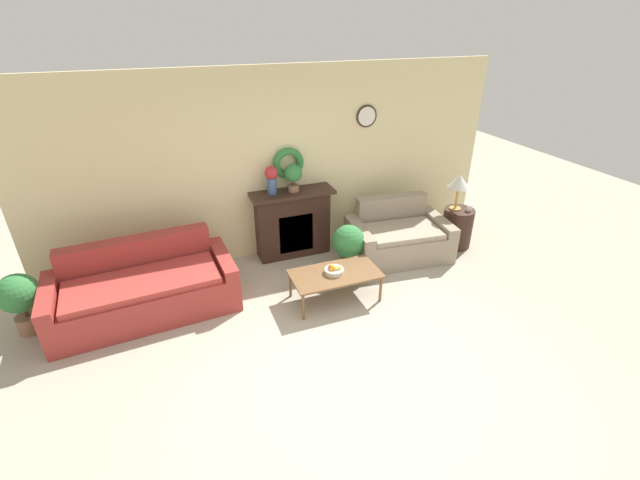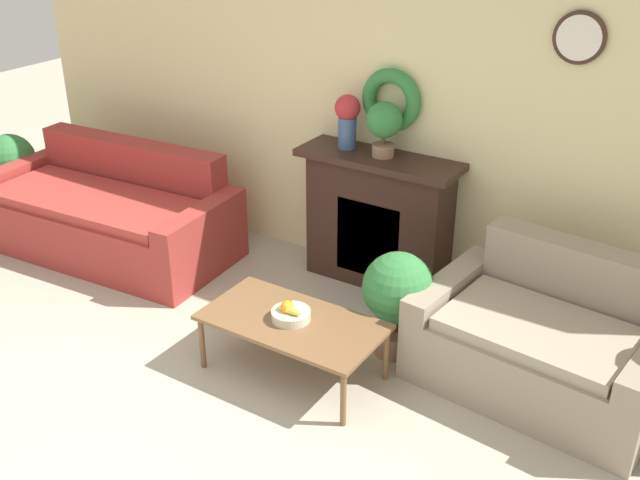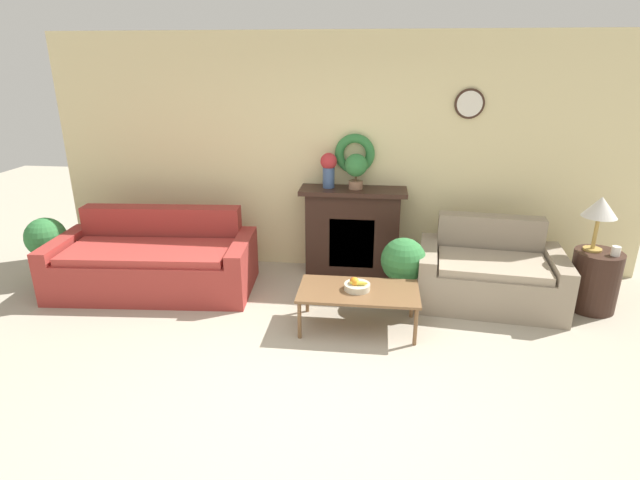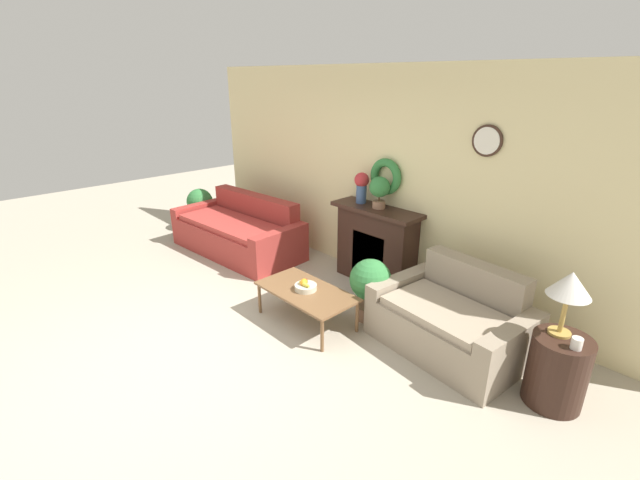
{
  "view_description": "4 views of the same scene",
  "coord_description": "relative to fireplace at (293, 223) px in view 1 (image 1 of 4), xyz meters",
  "views": [
    {
      "loc": [
        -1.54,
        -2.93,
        3.25
      ],
      "look_at": [
        0.13,
        1.44,
        0.78
      ],
      "focal_mm": 24.0,
      "sensor_mm": 36.0,
      "label": 1
    },
    {
      "loc": [
        2.48,
        -1.93,
        2.85
      ],
      "look_at": [
        0.26,
        1.56,
        0.8
      ],
      "focal_mm": 42.0,
      "sensor_mm": 36.0,
      "label": 2
    },
    {
      "loc": [
        0.38,
        -2.96,
        2.4
      ],
      "look_at": [
        -0.12,
        1.46,
        0.79
      ],
      "focal_mm": 28.0,
      "sensor_mm": 36.0,
      "label": 3
    },
    {
      "loc": [
        3.36,
        -1.49,
        2.56
      ],
      "look_at": [
        0.22,
        1.48,
        0.9
      ],
      "focal_mm": 24.0,
      "sensor_mm": 36.0,
      "label": 4
    }
  ],
  "objects": [
    {
      "name": "couch_left",
      "position": [
        -2.12,
        -0.7,
        -0.21
      ],
      "size": [
        2.19,
        1.13,
        0.84
      ],
      "rotation": [
        0.0,
        0.0,
        0.07
      ],
      "color": "#9E332D",
      "rests_on": "ground_plane"
    },
    {
      "name": "loveseat_right",
      "position": [
        1.46,
        -0.59,
        -0.22
      ],
      "size": [
        1.53,
        1.08,
        0.83
      ],
      "rotation": [
        0.0,
        0.0,
        -0.1
      ],
      "color": "gray",
      "rests_on": "ground_plane"
    },
    {
      "name": "wall_back",
      "position": [
        -0.13,
        0.21,
        0.83
      ],
      "size": [
        6.8,
        0.17,
        2.7
      ],
      "color": "beige",
      "rests_on": "ground_plane"
    },
    {
      "name": "fruit_bowl",
      "position": [
        0.11,
        -1.32,
        -0.08
      ],
      "size": [
        0.24,
        0.24,
        0.12
      ],
      "color": "beige",
      "rests_on": "coffee_table"
    },
    {
      "name": "side_table_by_loveseat",
      "position": [
        2.47,
        -0.67,
        -0.21
      ],
      "size": [
        0.46,
        0.46,
        0.62
      ],
      "color": "#331E16",
      "rests_on": "ground_plane"
    },
    {
      "name": "mug",
      "position": [
        2.57,
        -0.75,
        0.14
      ],
      "size": [
        0.08,
        0.08,
        0.09
      ],
      "color": "silver",
      "rests_on": "side_table_by_loveseat"
    },
    {
      "name": "vase_on_mantel_left",
      "position": [
        -0.28,
        0.01,
        0.73
      ],
      "size": [
        0.19,
        0.19,
        0.39
      ],
      "color": "#3D5684",
      "rests_on": "fireplace"
    },
    {
      "name": "potted_plant_floor_by_loveseat",
      "position": [
        0.56,
        -0.77,
        -0.09
      ],
      "size": [
        0.46,
        0.46,
        0.71
      ],
      "color": "#8E664C",
      "rests_on": "ground_plane"
    },
    {
      "name": "ground_plane",
      "position": [
        -0.13,
        -2.56,
        -0.52
      ],
      "size": [
        16.0,
        16.0,
        0.0
      ],
      "primitive_type": "plane",
      "color": "#ADA38E"
    },
    {
      "name": "potted_plant_on_mantel",
      "position": [
        0.02,
        -0.01,
        0.75
      ],
      "size": [
        0.25,
        0.25,
        0.4
      ],
      "color": "#8E664C",
      "rests_on": "fireplace"
    },
    {
      "name": "table_lamp",
      "position": [
        2.41,
        -0.62,
        0.53
      ],
      "size": [
        0.33,
        0.33,
        0.55
      ],
      "color": "#B28E42",
      "rests_on": "side_table_by_loveseat"
    },
    {
      "name": "coffee_table",
      "position": [
        0.13,
        -1.32,
        -0.16
      ],
      "size": [
        1.11,
        0.59,
        0.39
      ],
      "color": "brown",
      "rests_on": "ground_plane"
    },
    {
      "name": "fireplace",
      "position": [
        0.0,
        0.0,
        0.0
      ],
      "size": [
        1.21,
        0.41,
        1.02
      ],
      "color": "#331E16",
      "rests_on": "ground_plane"
    },
    {
      "name": "potted_plant_floor_by_couch",
      "position": [
        -3.4,
        -0.64,
        -0.05
      ],
      "size": [
        0.44,
        0.44,
        0.74
      ],
      "color": "#8E664C",
      "rests_on": "ground_plane"
    }
  ]
}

